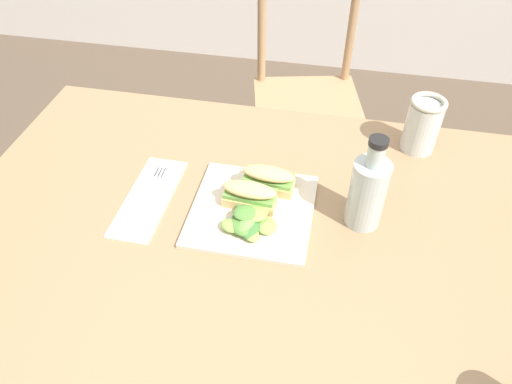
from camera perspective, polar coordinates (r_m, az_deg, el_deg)
dining_table at (r=1.07m, az=-0.61°, el=-8.60°), size 1.25×0.84×0.74m
chair_wooden_far at (r=1.88m, az=6.10°, el=11.17°), size 0.48×0.48×0.87m
plate_lunch at (r=0.99m, az=-0.45°, el=-2.20°), size 0.25×0.25×0.01m
sandwich_half_front at (r=0.97m, az=-0.75°, el=-0.33°), size 0.12×0.06×0.06m
sandwich_half_back at (r=1.01m, az=1.50°, el=1.60°), size 0.12×0.06×0.06m
salad_mixed_greens at (r=0.95m, az=-0.94°, el=-3.21°), size 0.12×0.14×0.03m
napkin_folded at (r=1.05m, az=-12.74°, el=-0.63°), size 0.09×0.25×0.00m
fork_on_napkin at (r=1.05m, az=-12.45°, el=0.16°), size 0.03×0.19×0.00m
bottle_cold_brew at (r=0.95m, az=13.15°, el=-0.35°), size 0.07×0.07×0.21m
mason_jar_iced_tea at (r=1.18m, az=19.29°, el=7.37°), size 0.08×0.08×0.13m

